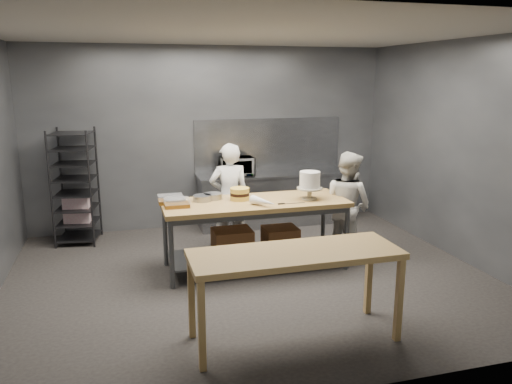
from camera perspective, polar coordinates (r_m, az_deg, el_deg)
The scene contains 16 objects.
ground at distance 6.46m, azimuth -0.66°, elevation -9.71°, with size 6.00×6.00×0.00m, color black.
back_wall at distance 8.45m, azimuth -5.10°, elevation 6.21°, with size 6.00×0.04×3.00m, color #4C4F54.
work_table at distance 6.59m, azimuth -0.21°, elevation -3.96°, with size 2.40×0.90×0.92m.
near_counter at distance 4.75m, azimuth 4.50°, elevation -7.74°, with size 2.00×0.70×0.90m.
back_counter at distance 8.58m, azimuth 2.01°, elevation -0.77°, with size 2.60×0.60×0.90m.
splashback_panel at distance 8.69m, azimuth 1.46°, elevation 5.45°, with size 2.60×0.02×0.90m, color slate.
speed_rack at distance 8.05m, azimuth -19.93°, elevation 0.48°, with size 0.69×0.74×1.75m.
chef_behind at distance 7.22m, azimuth -3.07°, elevation -0.63°, with size 0.58×0.38×1.58m, color white.
chef_right at distance 7.07m, azimuth 10.41°, elevation -1.48°, with size 0.73×0.57×1.50m, color silver.
microwave at distance 8.28m, azimuth -2.21°, elevation 2.96°, with size 0.54×0.37×0.30m, color black.
frosted_cake_stand at distance 6.56m, azimuth 6.17°, elevation 1.18°, with size 0.34×0.34×0.37m.
layer_cake at distance 6.53m, azimuth -1.88°, elevation -0.21°, with size 0.25×0.25×0.16m.
cake_pans at distance 6.51m, azimuth -7.01°, elevation -0.75°, with size 0.78×0.38×0.07m.
piping_bag at distance 6.20m, azimuth 0.90°, elevation -1.13°, with size 0.12×0.12×0.38m, color silver.
offset_spatula at distance 6.35m, azimuth 3.66°, elevation -1.32°, with size 0.36×0.02×0.02m.
pastry_clamshells at distance 6.34m, azimuth -9.40°, elevation -1.01°, with size 0.37×0.43×0.11m.
Camera 1 is at (-1.54, -5.75, 2.50)m, focal length 35.00 mm.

